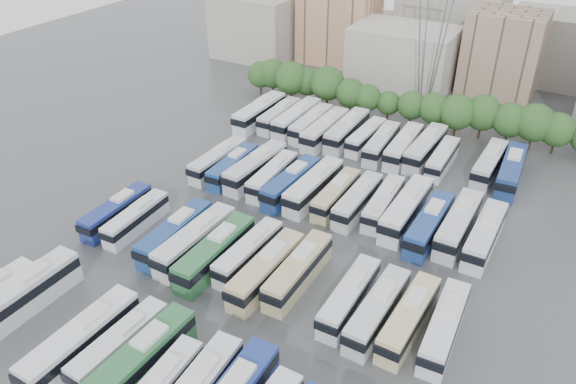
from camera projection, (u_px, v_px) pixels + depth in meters
The scene contains 46 objects.
ground at pixel (282, 247), 69.35m from camera, with size 220.00×220.00×0.00m, color #424447.
tree_line at pixel (400, 100), 98.41m from camera, with size 63.76×7.68×8.11m.
city_buildings at pixel (416, 32), 121.75m from camera, with size 102.00×35.00×20.00m.
electricity_pylon at pixel (436, 8), 95.91m from camera, with size 9.00×6.91×33.83m.
bus_r0_s1 at pixel (22, 295), 58.88m from camera, with size 3.14×13.58×4.25m.
bus_r0_s4 at pixel (81, 340), 53.57m from camera, with size 3.23×13.23×4.13m.
bus_r0_s5 at pixel (120, 345), 53.46m from camera, with size 2.97×11.45×3.56m.
bus_r0_s6 at pixel (140, 361), 51.43m from camera, with size 3.32×13.13×4.09m.
bus_r1_s0 at pixel (117, 211), 73.01m from camera, with size 2.68×11.47×3.58m.
bus_r1_s1 at pixel (136, 218), 71.79m from camera, with size 2.77×10.91×3.40m.
bus_r1_s3 at pixel (175, 233), 68.58m from camera, with size 2.87×12.39×3.88m.
bus_r1_s4 at pixel (195, 240), 67.22m from camera, with size 3.26×13.07×4.07m.
bus_r1_s5 at pixel (215, 252), 65.23m from camera, with size 2.90×13.06×4.10m.
bus_r1_s6 at pixel (249, 252), 65.58m from camera, with size 2.93×11.61×3.62m.
bus_r1_s7 at pixel (266, 270), 62.61m from camera, with size 3.14×12.76×3.98m.
bus_r1_s8 at pixel (298, 270), 62.59m from camera, with size 2.69×12.33×3.87m.
bus_r1_s10 at pixel (349, 297), 59.10m from camera, with size 2.54×11.60×3.64m.
bus_r1_s11 at pixel (377, 310), 57.34m from camera, with size 2.99×12.06×3.76m.
bus_r1_s12 at pixel (409, 318), 56.37m from camera, with size 3.07×11.97×3.73m.
bus_r1_s13 at pixel (445, 327), 55.38m from camera, with size 3.05×11.90×3.70m.
bus_r2_s1 at pixel (218, 160), 84.79m from camera, with size 3.03×11.92×3.71m.
bus_r2_s2 at pixel (233, 166), 83.32m from camera, with size 2.84×11.33×3.53m.
bus_r2_s3 at pixel (256, 167), 82.60m from camera, with size 3.49×13.13×4.08m.
bus_r2_s4 at pixel (273, 176), 80.82m from camera, with size 2.96×11.73×3.65m.
bus_r2_s5 at pixel (291, 183), 78.92m from camera, with size 3.28×12.58×3.91m.
bus_r2_s6 at pixel (314, 186), 77.99m from camera, with size 3.28×13.01×4.05m.
bus_r2_s7 at pixel (336, 194), 76.60m from camera, with size 2.51×11.37×3.56m.
bus_r2_s8 at pixel (358, 200), 75.19m from camera, with size 2.70×11.84×3.71m.
bus_r2_s9 at pixel (383, 203), 74.69m from camera, with size 2.97×11.54×3.59m.
bus_r2_s10 at pixel (407, 209), 72.91m from camera, with size 3.11×13.48×4.22m.
bus_r2_s11 at pixel (429, 224), 70.18m from camera, with size 2.93×12.62×3.95m.
bus_r2_s12 at pixel (459, 224), 70.09m from camera, with size 3.04×13.14×4.11m.
bus_r2_s13 at pixel (485, 235), 68.26m from camera, with size 2.90×12.60×3.94m.
bus_r3_s0 at pixel (260, 112), 99.48m from camera, with size 3.13×13.51×4.22m.
bus_r3_s1 at pixel (279, 115), 98.94m from camera, with size 2.62×11.72×3.67m.
bus_r3_s2 at pixel (297, 118), 97.41m from camera, with size 3.10×13.21×4.13m.
bus_r3_s3 at pixel (311, 124), 95.85m from camera, with size 2.67×12.19×3.82m.
bus_r3_s4 at pixel (325, 130), 93.50m from camera, with size 3.06×13.13×4.11m.
bus_r3_s5 at pixel (347, 130), 93.27m from camera, with size 2.96×13.12×4.11m.
bus_r3_s6 at pixel (366, 136), 91.98m from camera, with size 2.90×11.23×3.50m.
bus_r3_s7 at pixel (382, 143), 89.58m from camera, with size 3.22×12.07×3.75m.
bus_r3_s8 at pixel (404, 146), 88.53m from camera, with size 3.00×12.63×3.95m.
bus_r3_s9 at pixel (425, 148), 87.84m from camera, with size 3.37×13.21×4.11m.
bus_r3_s10 at pixel (442, 159), 85.44m from camera, with size 2.50×11.21×3.51m.
bus_r3_s12 at pixel (489, 164), 83.73m from camera, with size 3.04×12.37×3.86m.
bus_r3_s13 at pixel (511, 170), 81.69m from camera, with size 3.51×13.27×4.13m.
Camera 1 is at (27.67, -48.07, 42.20)m, focal length 35.00 mm.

